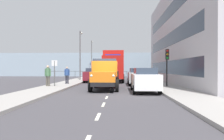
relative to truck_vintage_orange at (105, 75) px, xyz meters
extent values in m
plane|color=#423F44|center=(-0.40, -5.49, -1.18)|extent=(80.00, 80.00, 0.00)
cube|color=#9E9993|center=(-5.19, -5.49, -1.10)|extent=(2.63, 37.85, 0.15)
cube|color=#9E9993|center=(4.39, -5.49, -1.10)|extent=(2.63, 37.85, 0.15)
cube|color=silver|center=(-0.40, 8.87, -1.17)|extent=(0.12, 1.10, 0.01)
cube|color=silver|center=(-0.40, 6.47, -1.17)|extent=(0.12, 1.10, 0.01)
cube|color=silver|center=(-0.40, 4.17, -1.17)|extent=(0.12, 1.10, 0.01)
cube|color=silver|center=(-0.40, 1.63, -1.17)|extent=(0.12, 1.10, 0.01)
cube|color=silver|center=(-0.40, -0.96, -1.17)|extent=(0.12, 1.10, 0.01)
cube|color=silver|center=(-0.40, -3.67, -1.17)|extent=(0.12, 1.10, 0.01)
cube|color=silver|center=(-0.40, -6.01, -1.17)|extent=(0.12, 1.10, 0.01)
cube|color=silver|center=(-0.40, -8.24, -1.17)|extent=(0.12, 1.10, 0.01)
cube|color=silver|center=(-0.40, -10.97, -1.17)|extent=(0.12, 1.10, 0.01)
cube|color=silver|center=(-0.40, -13.72, -1.17)|extent=(0.12, 1.10, 0.01)
cube|color=silver|center=(-0.40, -16.57, -1.17)|extent=(0.12, 1.10, 0.01)
cube|color=silver|center=(-0.40, -19.53, -1.17)|extent=(0.12, 1.10, 0.01)
cube|color=silver|center=(-0.40, -21.98, -1.17)|extent=(0.12, 1.10, 0.01)
cube|color=#B7B2B7|center=(-10.22, -7.27, 4.16)|extent=(7.43, 23.77, 10.67)
cube|color=#2D3847|center=(-6.54, -7.27, 0.62)|extent=(0.08, 20.20, 1.40)
cube|color=#2D3847|center=(-6.54, -7.27, 3.62)|extent=(0.08, 20.20, 1.40)
cube|color=#2D3847|center=(-6.54, -7.27, 6.62)|extent=(0.08, 20.20, 1.40)
cube|color=#8C9EAD|center=(-0.40, -27.42, 1.32)|extent=(80.00, 0.80, 5.00)
cylinder|color=#4C5156|center=(-14.40, -23.82, -0.58)|extent=(0.08, 0.08, 1.20)
cylinder|color=#4C5156|center=(-12.40, -23.82, -0.58)|extent=(0.08, 0.08, 1.20)
cylinder|color=#4C5156|center=(-10.40, -23.82, -0.58)|extent=(0.08, 0.08, 1.20)
cylinder|color=#4C5156|center=(-8.40, -23.82, -0.58)|extent=(0.08, 0.08, 1.20)
cylinder|color=#4C5156|center=(-6.40, -23.82, -0.58)|extent=(0.08, 0.08, 1.20)
cylinder|color=#4C5156|center=(-4.40, -23.82, -0.58)|extent=(0.08, 0.08, 1.20)
cylinder|color=#4C5156|center=(-2.40, -23.82, -0.58)|extent=(0.08, 0.08, 1.20)
cylinder|color=#4C5156|center=(-0.40, -23.82, -0.58)|extent=(0.08, 0.08, 1.20)
cylinder|color=#4C5156|center=(1.60, -23.82, -0.58)|extent=(0.08, 0.08, 1.20)
cylinder|color=#4C5156|center=(3.60, -23.82, -0.58)|extent=(0.08, 0.08, 1.20)
cylinder|color=#4C5156|center=(5.60, -23.82, -0.58)|extent=(0.08, 0.08, 1.20)
cylinder|color=#4C5156|center=(7.60, -23.82, -0.58)|extent=(0.08, 0.08, 1.20)
cylinder|color=#4C5156|center=(9.60, -23.82, -0.58)|extent=(0.08, 0.08, 1.20)
cylinder|color=#4C5156|center=(11.60, -23.82, -0.58)|extent=(0.08, 0.08, 1.20)
cylinder|color=#4C5156|center=(13.60, -23.82, -0.58)|extent=(0.08, 0.08, 1.20)
cube|color=#4C5156|center=(-0.40, -23.82, -0.06)|extent=(28.00, 0.08, 0.08)
cube|color=black|center=(0.00, -0.38, -0.58)|extent=(1.64, 5.60, 0.30)
cube|color=orange|center=(0.00, 1.47, -0.08)|extent=(1.72, 1.90, 0.70)
cube|color=silver|center=(0.00, 2.36, -0.11)|extent=(1.16, 0.08, 0.56)
sphere|color=white|center=(-0.74, 2.36, 0.02)|extent=(0.20, 0.20, 0.20)
sphere|color=white|center=(0.73, 2.36, 0.02)|extent=(0.20, 0.20, 0.20)
cube|color=orange|center=(0.00, -0.04, 0.50)|extent=(1.93, 1.34, 1.15)
cube|color=#2D3847|center=(0.00, -0.04, 0.97)|extent=(1.78, 1.23, 0.56)
cube|color=#2D2319|center=(0.00, -1.72, -0.35)|extent=(2.10, 2.80, 0.16)
cube|color=black|center=(-1.01, -1.72, -0.03)|extent=(0.08, 2.80, 0.56)
cube|color=black|center=(1.01, -1.72, -0.03)|extent=(0.08, 2.80, 0.56)
cylinder|color=black|center=(-0.97, 1.30, -0.73)|extent=(0.24, 0.90, 0.90)
cylinder|color=black|center=(0.97, 1.30, -0.73)|extent=(0.24, 0.90, 0.90)
cylinder|color=black|center=(-0.97, -1.92, -0.73)|extent=(0.24, 0.90, 0.90)
cylinder|color=black|center=(0.97, -1.92, -0.73)|extent=(0.24, 0.90, 0.90)
cube|color=red|center=(-0.38, -7.38, 0.64)|extent=(2.40, 2.21, 2.60)
cube|color=#2D3847|center=(-0.38, -7.38, 1.21)|extent=(2.20, 2.04, 0.80)
cube|color=#1933B2|center=(-0.38, -7.38, 2.04)|extent=(1.75, 0.20, 0.16)
cube|color=red|center=(-0.38, -11.37, 1.19)|extent=(2.50, 5.95, 3.00)
cube|color=black|center=(-0.38, -10.44, -0.48)|extent=(2.00, 8.08, 0.36)
cylinder|color=black|center=(-1.53, -7.46, -0.66)|extent=(0.28, 1.04, 1.04)
cylinder|color=black|center=(0.77, -7.46, -0.66)|extent=(0.28, 1.04, 1.04)
cylinder|color=black|center=(-1.53, -11.07, -0.66)|extent=(0.28, 1.04, 1.04)
cylinder|color=black|center=(0.77, -11.07, -0.66)|extent=(0.28, 1.04, 1.04)
cylinder|color=black|center=(-1.53, -13.20, -0.66)|extent=(0.28, 1.04, 1.04)
cylinder|color=black|center=(0.77, -13.20, -0.66)|extent=(0.28, 1.04, 1.04)
cube|color=white|center=(-2.93, 1.28, -0.38)|extent=(1.73, 4.38, 1.00)
cube|color=#2D3847|center=(-2.93, 1.48, 0.33)|extent=(1.42, 2.41, 0.42)
cylinder|color=black|center=(-2.11, -0.08, -0.88)|extent=(0.18, 0.60, 0.60)
cylinder|color=black|center=(-3.75, -0.08, -0.88)|extent=(0.18, 0.60, 0.60)
cylinder|color=black|center=(-2.11, 2.64, -0.88)|extent=(0.18, 0.60, 0.60)
cylinder|color=black|center=(-3.75, 2.64, -0.88)|extent=(0.18, 0.60, 0.60)
cube|color=#B7BABF|center=(-2.93, -4.86, -0.38)|extent=(1.80, 4.29, 1.00)
cube|color=#2D3847|center=(-2.93, -4.66, 0.33)|extent=(1.47, 2.36, 0.42)
cylinder|color=black|center=(-2.08, -6.19, -0.88)|extent=(0.18, 0.60, 0.60)
cylinder|color=black|center=(-3.78, -6.19, -0.88)|extent=(0.18, 0.60, 0.60)
cylinder|color=black|center=(-2.08, -3.53, -0.88)|extent=(0.18, 0.60, 0.60)
cylinder|color=black|center=(-3.78, -3.53, -0.88)|extent=(0.18, 0.60, 0.60)
cube|color=maroon|center=(2.13, -9.00, -0.38)|extent=(1.83, 4.23, 1.00)
cube|color=#2D3847|center=(2.13, -9.20, 0.33)|extent=(1.50, 2.33, 0.42)
cylinder|color=black|center=(1.26, -7.69, -0.88)|extent=(0.18, 0.60, 0.60)
cylinder|color=black|center=(3.00, -7.69, -0.88)|extent=(0.18, 0.60, 0.60)
cylinder|color=black|center=(1.26, -10.31, -0.88)|extent=(0.18, 0.60, 0.60)
cylinder|color=black|center=(3.00, -10.31, -0.88)|extent=(0.18, 0.60, 0.60)
cube|color=black|center=(2.13, -14.53, -0.38)|extent=(1.73, 4.52, 1.00)
cube|color=#2D3847|center=(2.13, -14.73, 0.33)|extent=(1.42, 2.49, 0.42)
cylinder|color=black|center=(1.31, -13.13, -0.88)|extent=(0.18, 0.60, 0.60)
cylinder|color=black|center=(2.95, -13.13, -0.88)|extent=(0.18, 0.60, 0.60)
cylinder|color=black|center=(1.31, -15.94, -0.88)|extent=(0.18, 0.60, 0.60)
cylinder|color=black|center=(2.95, -15.94, -0.88)|extent=(0.18, 0.60, 0.60)
cube|color=#1E6670|center=(2.13, -20.08, -0.38)|extent=(1.75, 4.02, 1.00)
cube|color=#2D3847|center=(2.13, -20.28, 0.33)|extent=(1.43, 2.21, 0.42)
cylinder|color=black|center=(1.30, -18.84, -0.88)|extent=(0.18, 0.60, 0.60)
cylinder|color=black|center=(2.96, -18.84, -0.88)|extent=(0.18, 0.60, 0.60)
cylinder|color=black|center=(1.30, -21.33, -0.88)|extent=(0.18, 0.60, 0.60)
cylinder|color=black|center=(2.96, -21.33, -0.88)|extent=(0.18, 0.60, 0.60)
cylinder|color=#4C473D|center=(5.01, -1.58, -0.59)|extent=(0.14, 0.14, 0.87)
cylinder|color=#4C473D|center=(5.19, -1.58, -0.59)|extent=(0.14, 0.14, 0.87)
cylinder|color=#47724C|center=(5.10, -1.58, 0.19)|extent=(0.34, 0.34, 0.69)
cylinder|color=#47724C|center=(4.88, -1.58, 0.16)|extent=(0.09, 0.09, 0.64)
cylinder|color=#47724C|center=(5.32, -1.58, 0.16)|extent=(0.09, 0.09, 0.64)
sphere|color=tan|center=(5.10, -1.58, 0.66)|extent=(0.24, 0.24, 0.24)
cylinder|color=black|center=(4.07, -4.44, -0.61)|extent=(0.14, 0.14, 0.83)
cylinder|color=black|center=(4.25, -4.44, -0.61)|extent=(0.14, 0.14, 0.83)
cylinder|color=#2D4C8C|center=(4.16, -4.44, 0.13)|extent=(0.34, 0.34, 0.66)
cylinder|color=#2D4C8C|center=(3.94, -4.44, 0.10)|extent=(0.09, 0.09, 0.61)
cylinder|color=#2D4C8C|center=(4.38, -4.44, 0.10)|extent=(0.09, 0.09, 0.61)
sphere|color=tan|center=(4.16, -4.44, 0.57)|extent=(0.23, 0.23, 0.23)
cylinder|color=black|center=(-5.26, -2.04, 0.57)|extent=(0.12, 0.12, 3.20)
cube|color=black|center=(-5.26, -1.90, 1.72)|extent=(0.28, 0.24, 0.90)
sphere|color=red|center=(-5.26, -1.78, 2.02)|extent=(0.18, 0.18, 0.18)
sphere|color=orange|center=(-5.26, -1.78, 1.72)|extent=(0.18, 0.18, 0.18)
sphere|color=green|center=(-5.26, -1.78, 1.42)|extent=(0.18, 0.18, 0.18)
cylinder|color=#59595B|center=(4.24, -11.64, 2.28)|extent=(0.16, 0.16, 6.61)
cylinder|color=#59595B|center=(4.24, -12.09, 5.48)|extent=(0.10, 0.90, 0.10)
sphere|color=silver|center=(4.24, -12.54, 5.43)|extent=(0.32, 0.32, 0.32)
cylinder|color=#59595B|center=(4.30, -23.37, 2.43)|extent=(0.16, 0.16, 6.91)
cylinder|color=#59595B|center=(4.30, -23.82, 5.79)|extent=(0.10, 0.90, 0.10)
sphere|color=silver|center=(4.30, -24.27, 5.74)|extent=(0.32, 0.32, 0.32)
cylinder|color=#4C4C4C|center=(4.49, -1.53, 0.07)|extent=(0.07, 0.07, 2.20)
cube|color=silver|center=(4.49, -1.53, 0.97)|extent=(0.50, 0.04, 0.50)
camera|label=1|loc=(-1.16, 16.02, 0.51)|focal=32.93mm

